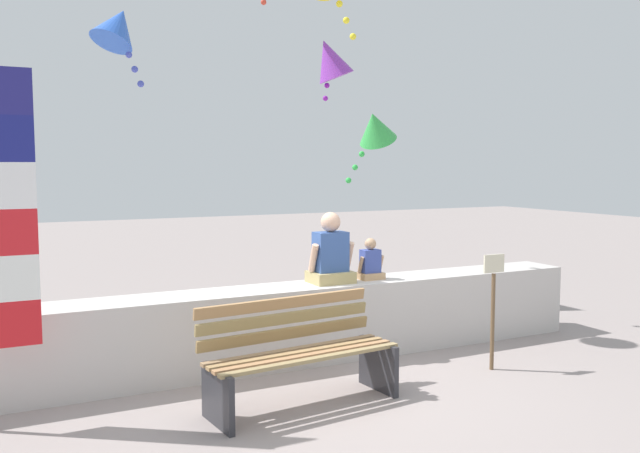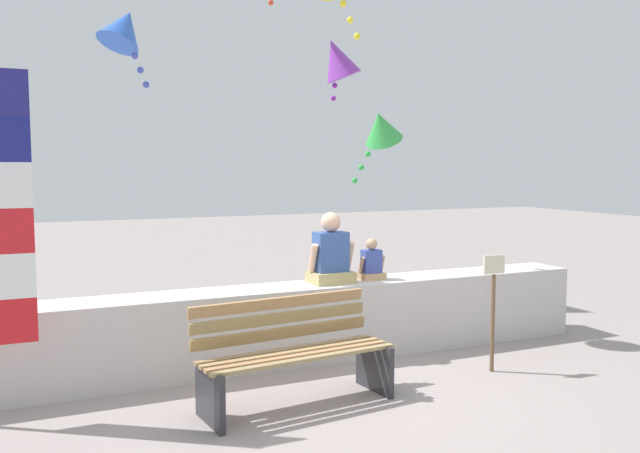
# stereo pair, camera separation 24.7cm
# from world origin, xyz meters

# --- Properties ---
(ground_plane) EXTENTS (40.00, 40.00, 0.00)m
(ground_plane) POSITION_xyz_m (0.00, 0.00, 0.00)
(ground_plane) COLOR gray
(seawall_ledge) EXTENTS (7.00, 0.57, 0.79)m
(seawall_ledge) POSITION_xyz_m (0.00, 0.82, 0.40)
(seawall_ledge) COLOR beige
(seawall_ledge) RESTS_ON ground
(park_bench) EXTENTS (1.73, 0.78, 0.88)m
(park_bench) POSITION_xyz_m (-0.39, -0.30, 0.42)
(park_bench) COLOR #978054
(park_bench) RESTS_ON ground
(person_adult) EXTENTS (0.49, 0.36, 0.75)m
(person_adult) POSITION_xyz_m (0.50, 0.84, 1.09)
(person_adult) COLOR tan
(person_adult) RESTS_ON seawall_ledge
(person_child) EXTENTS (0.29, 0.21, 0.45)m
(person_child) POSITION_xyz_m (0.99, 0.84, 0.97)
(person_child) COLOR tan
(person_child) RESTS_ON seawall_ledge
(kite_green) EXTENTS (0.82, 0.79, 1.06)m
(kite_green) POSITION_xyz_m (2.00, 2.44, 2.53)
(kite_green) COLOR green
(kite_purple) EXTENTS (0.81, 0.69, 0.94)m
(kite_purple) POSITION_xyz_m (1.87, 3.50, 3.57)
(kite_purple) COLOR purple
(kite_blue) EXTENTS (0.86, 0.80, 1.08)m
(kite_blue) POSITION_xyz_m (-1.20, 3.21, 3.71)
(kite_blue) COLOR blue
(sign_post) EXTENTS (0.24, 0.04, 1.16)m
(sign_post) POSITION_xyz_m (1.73, -0.29, 0.69)
(sign_post) COLOR brown
(sign_post) RESTS_ON ground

